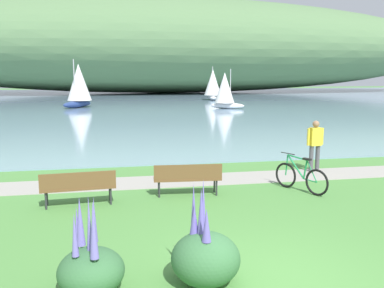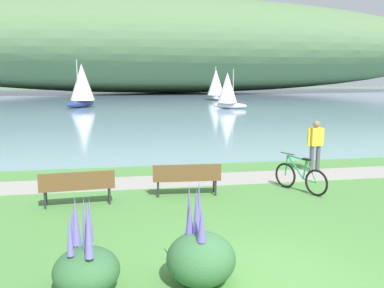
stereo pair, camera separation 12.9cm
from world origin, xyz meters
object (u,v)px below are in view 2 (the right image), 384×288
(sailboat_toward_hillside, at_px, (216,84))
(sailboat_mid_bay, at_px, (228,90))
(park_bench_near_camera, at_px, (77,185))
(sailboat_nearest_to_shore, at_px, (82,85))
(person_at_shoreline, at_px, (316,143))
(park_bench_further_along, at_px, (187,177))
(bicycle_leaning_near_bench, at_px, (300,178))

(sailboat_toward_hillside, bearing_deg, sailboat_mid_bay, -98.40)
(park_bench_near_camera, distance_m, sailboat_mid_bay, 29.99)
(sailboat_nearest_to_shore, bearing_deg, sailboat_toward_hillside, 30.50)
(person_at_shoreline, distance_m, sailboat_mid_bay, 25.71)
(park_bench_near_camera, distance_m, person_at_shoreline, 7.81)
(park_bench_further_along, bearing_deg, sailboat_mid_bay, 73.04)
(bicycle_leaning_near_bench, height_order, person_at_shoreline, person_at_shoreline)
(park_bench_near_camera, relative_size, sailboat_mid_bay, 0.50)
(park_bench_further_along, xyz_separation_m, sailboat_nearest_to_shore, (-5.22, 31.46, 1.68))
(park_bench_near_camera, xyz_separation_m, person_at_shoreline, (7.42, 2.39, 0.46))
(park_bench_near_camera, bearing_deg, park_bench_further_along, 7.94)
(bicycle_leaning_near_bench, bearing_deg, sailboat_nearest_to_shore, 104.81)
(bicycle_leaning_near_bench, relative_size, person_at_shoreline, 0.93)
(park_bench_near_camera, distance_m, park_bench_further_along, 2.82)
(person_at_shoreline, relative_size, sailboat_nearest_to_shore, 0.37)
(person_at_shoreline, bearing_deg, sailboat_mid_bay, 81.66)
(park_bench_near_camera, height_order, sailboat_mid_bay, sailboat_mid_bay)
(sailboat_toward_hillside, bearing_deg, park_bench_further_along, -104.24)
(sailboat_mid_bay, height_order, sailboat_toward_hillside, sailboat_toward_hillside)
(sailboat_toward_hillside, bearing_deg, person_at_shoreline, -98.36)
(person_at_shoreline, height_order, sailboat_nearest_to_shore, sailboat_nearest_to_shore)
(park_bench_near_camera, bearing_deg, sailboat_toward_hillside, 72.28)
(park_bench_near_camera, bearing_deg, sailboat_mid_bay, 68.16)
(park_bench_further_along, bearing_deg, park_bench_near_camera, -172.06)
(park_bench_further_along, xyz_separation_m, sailboat_mid_bay, (8.36, 27.43, 1.25))
(sailboat_nearest_to_shore, xyz_separation_m, sailboat_toward_hillside, (15.53, 9.15, -0.19))
(park_bench_further_along, distance_m, sailboat_mid_bay, 28.70)
(park_bench_near_camera, relative_size, bicycle_leaning_near_bench, 1.15)
(sailboat_nearest_to_shore, bearing_deg, bicycle_leaning_near_bench, -75.19)
(person_at_shoreline, distance_m, sailboat_nearest_to_shore, 31.09)
(park_bench_near_camera, height_order, bicycle_leaning_near_bench, bicycle_leaning_near_bench)
(sailboat_mid_bay, bearing_deg, bicycle_leaning_near_bench, -100.71)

